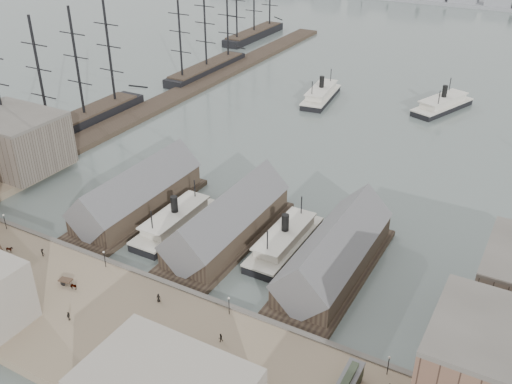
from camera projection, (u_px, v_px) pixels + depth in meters
The scene contains 26 objects.
ground at pixel (185, 278), 117.93m from camera, with size 900.00×900.00×0.00m, color #54615D.
quay at pixel (120, 333), 102.14m from camera, with size 180.00×30.00×2.00m, color #837058.
seawall at pixel (170, 287), 113.40m from camera, with size 180.00×1.20×2.30m, color #59544C.
west_wharf at pixel (192, 88), 223.17m from camera, with size 10.00×220.00×1.60m, color #2D231C.
ferry_shed_west at pixel (138, 194), 139.74m from camera, with size 14.00×42.00×12.60m.
ferry_shed_center at pixel (228, 222), 128.62m from camera, with size 14.00×42.00×12.60m.
ferry_shed_east at pixel (335, 254), 117.51m from camera, with size 14.00×42.00×12.60m.
warehouse_west_back at pixel (14, 141), 157.31m from camera, with size 26.00×20.00×14.00m, color #60564C.
lamp_post_far_w at pixel (4, 219), 129.55m from camera, with size 0.44×0.44×3.92m.
lamp_post_near_w at pixel (104, 256), 116.72m from camera, with size 0.44×0.44×3.92m.
lamp_post_near_e at pixel (229, 302), 103.89m from camera, with size 0.44×0.44×3.92m.
lamp_post_far_e at pixel (389, 362), 91.07m from camera, with size 0.44×0.44×3.92m.
ferry_docked_west at pixel (176, 221), 133.60m from camera, with size 7.73×25.78×9.21m.
ferry_docked_east at pixel (285, 240), 126.52m from camera, with size 7.73×25.75×9.20m.
ferry_open_near at pixel (321, 94), 212.17m from camera, with size 11.46×28.02×9.72m.
ferry_open_mid at pixel (443, 104), 202.87m from camera, with size 17.16×28.32×9.71m.
sailing_ship_near at pixel (68, 124), 184.75m from camera, with size 9.45×65.08×38.84m.
sailing_ship_mid at pixel (207, 68), 241.43m from camera, with size 8.63×49.88×35.49m.
sailing_ship_far at pixel (254, 33), 296.18m from camera, with size 8.86×49.21×36.42m.
horse_cart_left at pixel (6, 249), 122.28m from camera, with size 4.71×3.29×1.52m.
horse_cart_center at pixel (70, 284), 111.70m from camera, with size 4.87×2.03×1.42m.
pedestrian_2 at pixel (43, 252), 121.03m from camera, with size 1.16×0.66×1.79m, color black.
pedestrian_3 at pixel (69, 316), 103.40m from camera, with size 1.04×0.43×1.77m, color black.
pedestrian_4 at pixel (159, 298), 107.92m from camera, with size 0.85×0.55×1.74m, color black.
pedestrian_5 at pixel (134, 325), 101.38m from camera, with size 0.66×0.48×1.80m, color black.
pedestrian_6 at pixel (220, 338), 98.55m from camera, with size 0.82×0.64×1.69m, color black.
Camera 1 is at (59.00, -75.65, 72.36)m, focal length 40.00 mm.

